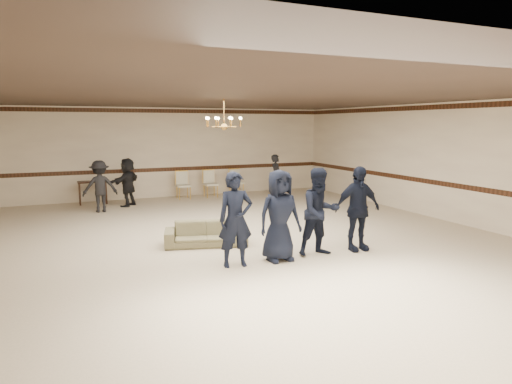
{
  "coord_description": "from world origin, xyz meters",
  "views": [
    {
      "loc": [
        -3.54,
        -9.07,
        2.61
      ],
      "look_at": [
        0.17,
        -0.5,
        1.19
      ],
      "focal_mm": 31.45,
      "sensor_mm": 36.0,
      "label": 1
    }
  ],
  "objects_px": {
    "banquet_chair_mid": "(211,184)",
    "banquet_chair_right": "(237,183)",
    "adult_left": "(100,186)",
    "boy_c": "(320,212)",
    "boy_d": "(357,209)",
    "boy_b": "(280,216)",
    "banquet_chair_left": "(183,185)",
    "adult_right": "(276,176)",
    "console_table": "(93,193)",
    "adult_mid": "(128,182)",
    "settee": "(206,234)",
    "chandelier": "(224,113)",
    "boy_a": "(236,219)"
  },
  "relations": [
    {
      "from": "boy_c",
      "to": "adult_right",
      "type": "xyz_separation_m",
      "value": [
        2.33,
        6.78,
        -0.11
      ]
    },
    {
      "from": "settee",
      "to": "adult_mid",
      "type": "bearing_deg",
      "value": 114.13
    },
    {
      "from": "boy_a",
      "to": "console_table",
      "type": "relative_size",
      "value": 1.93
    },
    {
      "from": "banquet_chair_right",
      "to": "adult_mid",
      "type": "bearing_deg",
      "value": -175.33
    },
    {
      "from": "boy_c",
      "to": "banquet_chair_mid",
      "type": "relative_size",
      "value": 1.83
    },
    {
      "from": "adult_left",
      "to": "banquet_chair_left",
      "type": "relative_size",
      "value": 1.61
    },
    {
      "from": "banquet_chair_left",
      "to": "adult_mid",
      "type": "bearing_deg",
      "value": -161.6
    },
    {
      "from": "boy_c",
      "to": "banquet_chair_right",
      "type": "xyz_separation_m",
      "value": [
        1.21,
        7.81,
        -0.4
      ]
    },
    {
      "from": "settee",
      "to": "adult_mid",
      "type": "distance_m",
      "value": 5.67
    },
    {
      "from": "boy_c",
      "to": "adult_mid",
      "type": "distance_m",
      "value": 7.7
    },
    {
      "from": "boy_c",
      "to": "banquet_chair_right",
      "type": "distance_m",
      "value": 7.91
    },
    {
      "from": "console_table",
      "to": "adult_right",
      "type": "bearing_deg",
      "value": -13.16
    },
    {
      "from": "boy_b",
      "to": "boy_c",
      "type": "bearing_deg",
      "value": -0.98
    },
    {
      "from": "adult_left",
      "to": "banquet_chair_mid",
      "type": "bearing_deg",
      "value": -162.84
    },
    {
      "from": "boy_b",
      "to": "console_table",
      "type": "relative_size",
      "value": 1.93
    },
    {
      "from": "console_table",
      "to": "banquet_chair_right",
      "type": "bearing_deg",
      "value": -4.09
    },
    {
      "from": "banquet_chair_left",
      "to": "adult_left",
      "type": "bearing_deg",
      "value": -154.47
    },
    {
      "from": "console_table",
      "to": "adult_left",
      "type": "bearing_deg",
      "value": -87.2
    },
    {
      "from": "settee",
      "to": "banquet_chair_left",
      "type": "bearing_deg",
      "value": 95.11
    },
    {
      "from": "boy_a",
      "to": "banquet_chair_mid",
      "type": "relative_size",
      "value": 1.83
    },
    {
      "from": "boy_a",
      "to": "banquet_chair_right",
      "type": "relative_size",
      "value": 1.83
    },
    {
      "from": "banquet_chair_mid",
      "to": "banquet_chair_right",
      "type": "distance_m",
      "value": 1.0
    },
    {
      "from": "adult_mid",
      "to": "adult_right",
      "type": "bearing_deg",
      "value": 125.06
    },
    {
      "from": "boy_d",
      "to": "boy_a",
      "type": "bearing_deg",
      "value": -176.4
    },
    {
      "from": "boy_b",
      "to": "adult_right",
      "type": "distance_m",
      "value": 7.51
    },
    {
      "from": "adult_left",
      "to": "banquet_chair_right",
      "type": "relative_size",
      "value": 1.61
    },
    {
      "from": "banquet_chair_left",
      "to": "adult_right",
      "type": "bearing_deg",
      "value": -17.54
    },
    {
      "from": "boy_d",
      "to": "chandelier",
      "type": "bearing_deg",
      "value": 131.89
    },
    {
      "from": "banquet_chair_mid",
      "to": "banquet_chair_right",
      "type": "bearing_deg",
      "value": -2.28
    },
    {
      "from": "adult_mid",
      "to": "console_table",
      "type": "distance_m",
      "value": 1.37
    },
    {
      "from": "chandelier",
      "to": "settee",
      "type": "height_order",
      "value": "chandelier"
    },
    {
      "from": "banquet_chair_mid",
      "to": "console_table",
      "type": "xyz_separation_m",
      "value": [
        -4.0,
        0.2,
        -0.1
      ]
    },
    {
      "from": "banquet_chair_mid",
      "to": "boy_b",
      "type": "bearing_deg",
      "value": -100.36
    },
    {
      "from": "boy_d",
      "to": "adult_left",
      "type": "relative_size",
      "value": 1.14
    },
    {
      "from": "adult_mid",
      "to": "banquet_chair_mid",
      "type": "distance_m",
      "value": 3.06
    },
    {
      "from": "chandelier",
      "to": "boy_a",
      "type": "bearing_deg",
      "value": -105.21
    },
    {
      "from": "settee",
      "to": "adult_mid",
      "type": "height_order",
      "value": "adult_mid"
    },
    {
      "from": "adult_left",
      "to": "banquet_chair_right",
      "type": "bearing_deg",
      "value": -166.52
    },
    {
      "from": "boy_a",
      "to": "boy_c",
      "type": "bearing_deg",
      "value": 6.56
    },
    {
      "from": "adult_right",
      "to": "adult_left",
      "type": "bearing_deg",
      "value": 137.96
    },
    {
      "from": "boy_c",
      "to": "banquet_chair_mid",
      "type": "xyz_separation_m",
      "value": [
        0.21,
        7.81,
        -0.4
      ]
    },
    {
      "from": "adult_mid",
      "to": "adult_right",
      "type": "xyz_separation_m",
      "value": [
        5.1,
        -0.4,
        0.0
      ]
    },
    {
      "from": "boy_d",
      "to": "adult_right",
      "type": "bearing_deg",
      "value": 81.67
    },
    {
      "from": "adult_left",
      "to": "adult_right",
      "type": "relative_size",
      "value": 1.0
    },
    {
      "from": "chandelier",
      "to": "banquet_chair_left",
      "type": "distance_m",
      "value": 5.79
    },
    {
      "from": "settee",
      "to": "adult_right",
      "type": "xyz_separation_m",
      "value": [
        4.21,
        5.17,
        0.52
      ]
    },
    {
      "from": "boy_d",
      "to": "adult_right",
      "type": "xyz_separation_m",
      "value": [
        1.43,
        6.78,
        -0.11
      ]
    },
    {
      "from": "adult_right",
      "to": "boy_b",
      "type": "bearing_deg",
      "value": -160.39
    },
    {
      "from": "boy_c",
      "to": "boy_d",
      "type": "relative_size",
      "value": 1.0
    },
    {
      "from": "boy_d",
      "to": "adult_left",
      "type": "distance_m",
      "value": 7.93
    }
  ]
}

